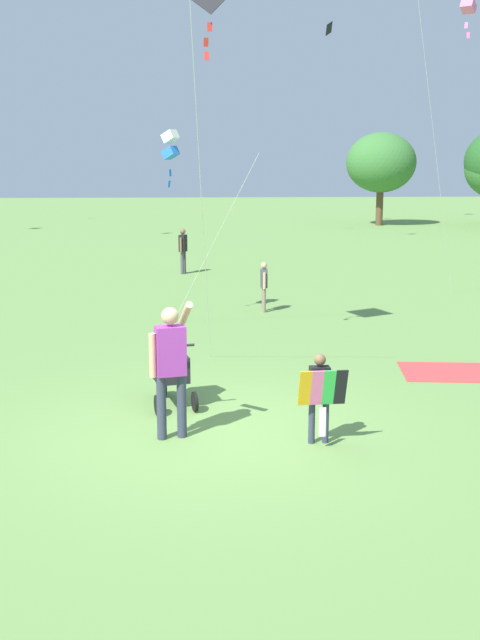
# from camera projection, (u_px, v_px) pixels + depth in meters

# --- Properties ---
(ground_plane) EXTENTS (120.00, 120.00, 0.00)m
(ground_plane) POSITION_uv_depth(u_px,v_px,m) (208.00, 431.00, 9.78)
(ground_plane) COLOR #668E47
(treeline_distant) EXTENTS (42.76, 6.00, 5.44)m
(treeline_distant) POSITION_uv_depth(u_px,v_px,m) (400.00, 163.00, 38.31)
(treeline_distant) COLOR brown
(treeline_distant) RESTS_ON ground
(child_with_butterfly_kite) EXTENTS (0.58, 0.36, 1.11)m
(child_with_butterfly_kite) POSITION_uv_depth(u_px,v_px,m) (320.00, 391.00, 9.20)
(child_with_butterfly_kite) COLOR #33384C
(child_with_butterfly_kite) RESTS_ON ground
(person_adult_flyer) EXTENTS (0.54, 0.58, 1.72)m
(person_adult_flyer) POSITION_uv_depth(u_px,v_px,m) (171.00, 360.00, 9.33)
(person_adult_flyer) COLOR #33384C
(person_adult_flyer) RESTS_ON ground
(stroller) EXTENTS (0.69, 1.12, 1.03)m
(stroller) POSITION_uv_depth(u_px,v_px,m) (169.00, 363.00, 10.69)
(stroller) COLOR black
(stroller) RESTS_ON ground
(kite_adult_black) EXTENTS (1.02, 4.07, 6.54)m
(kite_adult_black) POSITION_uv_depth(u_px,v_px,m) (207.00, 0.00, 12.11)
(kite_adult_black) COLOR black
(kite_adult_black) RESTS_ON ground
(kite_orange_delta) EXTENTS (1.88, 1.80, 3.97)m
(kite_orange_delta) POSITION_uv_depth(u_px,v_px,m) (171.00, 146.00, 15.56)
(kite_orange_delta) COLOR white
(kite_orange_delta) RESTS_ON ground
(kite_green_novelty) EXTENTS (2.32, 3.12, 7.48)m
(kite_green_novelty) POSITION_uv_depth(u_px,v_px,m) (468.00, 0.00, 18.23)
(kite_green_novelty) COLOR green
(kite_green_novelty) RESTS_ON ground
(person_couple_left) EXTENTS (0.15, 0.36, 1.12)m
(person_couple_left) POSITION_uv_depth(u_px,v_px,m) (264.00, 283.00, 17.24)
(person_couple_left) COLOR #7F705B
(person_couple_left) RESTS_ON ground
(person_back_turned) EXTENTS (0.26, 0.42, 1.35)m
(person_back_turned) POSITION_uv_depth(u_px,v_px,m) (183.00, 247.00, 22.97)
(person_back_turned) COLOR #4C4C51
(person_back_turned) RESTS_ON ground
(picnic_blanket) EXTENTS (1.57, 1.34, 0.02)m
(picnic_blanket) POSITION_uv_depth(u_px,v_px,m) (447.00, 372.00, 12.43)
(picnic_blanket) COLOR #CC3D3D
(picnic_blanket) RESTS_ON ground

